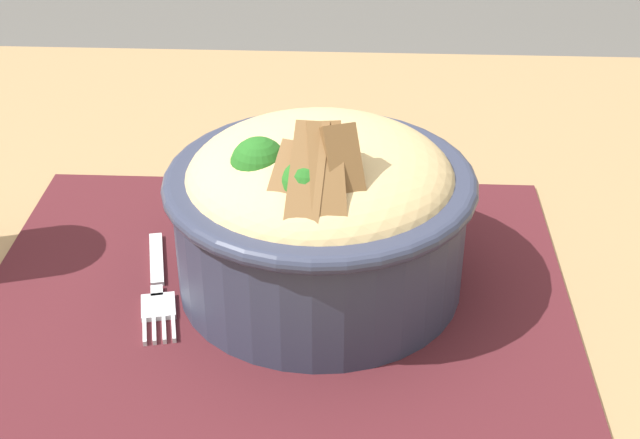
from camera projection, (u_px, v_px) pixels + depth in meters
table at (288, 373)px, 0.64m from camera, size 1.24×0.91×0.74m
placemat at (275, 295)px, 0.61m from camera, size 0.39×0.31×0.00m
bowl at (319, 208)px, 0.59m from camera, size 0.20×0.20×0.14m
fork at (158, 290)px, 0.61m from camera, size 0.04×0.12×0.00m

